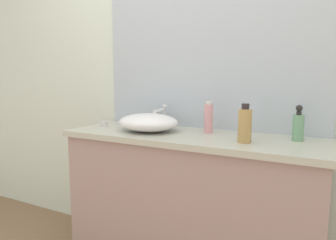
{
  "coord_description": "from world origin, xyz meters",
  "views": [
    {
      "loc": [
        0.83,
        -1.25,
        1.23
      ],
      "look_at": [
        -0.05,
        0.42,
        0.96
      ],
      "focal_mm": 34.1,
      "sensor_mm": 36.0,
      "label": 1
    }
  ],
  "objects_px": {
    "lotion_bottle": "(209,118)",
    "candle_jar": "(104,124)",
    "soap_dispenser": "(298,126)",
    "perfume_bottle": "(245,125)",
    "sink_basin": "(148,122)"
  },
  "relations": [
    {
      "from": "lotion_bottle",
      "to": "perfume_bottle",
      "type": "height_order",
      "value": "perfume_bottle"
    },
    {
      "from": "sink_basin",
      "to": "soap_dispenser",
      "type": "height_order",
      "value": "soap_dispenser"
    },
    {
      "from": "sink_basin",
      "to": "lotion_bottle",
      "type": "bearing_deg",
      "value": 18.08
    },
    {
      "from": "lotion_bottle",
      "to": "perfume_bottle",
      "type": "xyz_separation_m",
      "value": [
        0.26,
        -0.17,
        0.0
      ]
    },
    {
      "from": "sink_basin",
      "to": "soap_dispenser",
      "type": "relative_size",
      "value": 1.99
    },
    {
      "from": "soap_dispenser",
      "to": "perfume_bottle",
      "type": "bearing_deg",
      "value": -143.87
    },
    {
      "from": "soap_dispenser",
      "to": "candle_jar",
      "type": "relative_size",
      "value": 3.67
    },
    {
      "from": "lotion_bottle",
      "to": "candle_jar",
      "type": "relative_size",
      "value": 3.65
    },
    {
      "from": "soap_dispenser",
      "to": "lotion_bottle",
      "type": "xyz_separation_m",
      "value": [
        -0.5,
        -0.01,
        0.01
      ]
    },
    {
      "from": "sink_basin",
      "to": "soap_dispenser",
      "type": "xyz_separation_m",
      "value": [
        0.85,
        0.12,
        0.03
      ]
    },
    {
      "from": "lotion_bottle",
      "to": "candle_jar",
      "type": "xyz_separation_m",
      "value": [
        -0.71,
        -0.1,
        -0.07
      ]
    },
    {
      "from": "sink_basin",
      "to": "candle_jar",
      "type": "distance_m",
      "value": 0.36
    },
    {
      "from": "soap_dispenser",
      "to": "perfume_bottle",
      "type": "relative_size",
      "value": 0.95
    },
    {
      "from": "soap_dispenser",
      "to": "perfume_bottle",
      "type": "distance_m",
      "value": 0.3
    },
    {
      "from": "soap_dispenser",
      "to": "lotion_bottle",
      "type": "distance_m",
      "value": 0.5
    }
  ]
}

